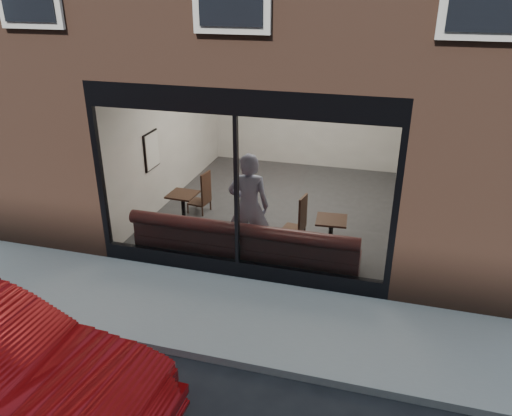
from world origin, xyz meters
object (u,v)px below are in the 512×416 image
(cafe_chair_right, at_px, (293,229))
(person, at_px, (249,207))
(banquette, at_px, (245,253))
(cafe_table_left, at_px, (183,195))
(cafe_chair_left, at_px, (199,202))
(cafe_table_right, at_px, (332,220))

(cafe_chair_right, bearing_deg, person, 62.43)
(banquette, bearing_deg, cafe_table_left, 146.60)
(cafe_table_left, bearing_deg, person, -24.94)
(cafe_table_left, bearing_deg, cafe_chair_left, 88.93)
(banquette, xyz_separation_m, cafe_table_right, (1.41, 0.70, 0.52))
(banquette, bearing_deg, person, 93.14)
(cafe_table_left, height_order, cafe_chair_right, cafe_table_left)
(banquette, relative_size, cafe_chair_left, 10.45)
(person, distance_m, cafe_chair_right, 1.30)
(banquette, height_order, cafe_table_left, cafe_table_left)
(person, bearing_deg, banquette, 82.76)
(banquette, distance_m, cafe_chair_left, 2.45)
(banquette, bearing_deg, cafe_table_right, 26.56)
(cafe_chair_left, bearing_deg, cafe_chair_right, 170.89)
(banquette, relative_size, cafe_table_right, 7.40)
(cafe_table_right, distance_m, cafe_chair_right, 1.04)
(banquette, height_order, cafe_chair_left, banquette)
(person, bearing_deg, cafe_table_right, -175.43)
(person, xyz_separation_m, cafe_chair_right, (0.64, 0.84, -0.75))
(banquette, distance_m, person, 0.83)
(cafe_chair_right, bearing_deg, cafe_chair_left, -7.52)
(cafe_chair_left, bearing_deg, cafe_table_right, 167.22)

